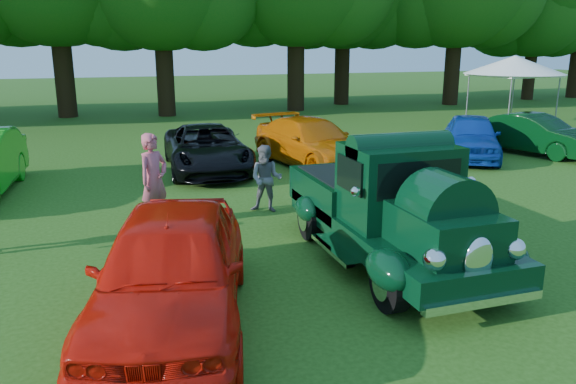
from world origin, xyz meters
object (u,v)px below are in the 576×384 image
object	(u,v)px
back_car_orange	(312,142)
spectator_grey	(266,179)
back_car_green	(535,134)
spectator_pink	(154,180)
hero_pickup	(390,210)
canopy_tent	(515,65)
back_car_black	(207,149)
back_car_blue	(471,137)
red_convertible	(172,269)

from	to	relation	value
back_car_orange	spectator_grey	world-z (taller)	spectator_grey
back_car_green	spectator_pink	world-z (taller)	spectator_pink
hero_pickup	canopy_tent	distance (m)	17.39
back_car_black	canopy_tent	world-z (taller)	canopy_tent
back_car_green	canopy_tent	size ratio (longest dim) A/B	0.92
back_car_green	back_car_black	bearing A→B (deg)	157.10
back_car_blue	spectator_grey	xyz separation A→B (m)	(-8.00, -3.71, 0.03)
back_car_orange	spectator_pink	bearing A→B (deg)	-150.25
red_convertible	back_car_black	xyz separation A→B (m)	(2.12, 9.13, -0.12)
back_car_blue	spectator_grey	distance (m)	8.82
red_convertible	back_car_green	xyz separation A→B (m)	(13.13, 8.29, -0.12)
spectator_grey	canopy_tent	size ratio (longest dim) A/B	0.34
spectator_pink	back_car_green	bearing A→B (deg)	-22.28
back_car_blue	hero_pickup	bearing A→B (deg)	-101.24
back_car_orange	back_car_blue	distance (m)	5.34
back_car_blue	canopy_tent	world-z (taller)	canopy_tent
back_car_blue	canopy_tent	distance (m)	7.73
back_car_orange	back_car_green	distance (m)	7.85
back_car_orange	back_car_green	bearing A→B (deg)	-16.23
spectator_pink	spectator_grey	bearing A→B (deg)	-33.48
back_car_blue	back_car_black	bearing A→B (deg)	-152.99
spectator_grey	back_car_green	bearing A→B (deg)	47.06
back_car_orange	canopy_tent	bearing A→B (deg)	10.23
back_car_green	spectator_pink	xyz separation A→B (m)	(-12.95, -3.91, 0.29)
back_car_blue	back_car_green	bearing A→B (deg)	31.41
back_car_blue	spectator_pink	distance (m)	11.16
spectator_grey	back_car_black	bearing A→B (deg)	124.20
back_car_orange	back_car_green	size ratio (longest dim) A/B	1.20
hero_pickup	back_car_green	bearing A→B (deg)	37.29
red_convertible	back_car_black	size ratio (longest dim) A/B	0.97
back_car_blue	spectator_pink	world-z (taller)	spectator_pink
back_car_orange	spectator_grey	size ratio (longest dim) A/B	3.28
back_car_orange	hero_pickup	bearing A→B (deg)	-112.65
spectator_pink	canopy_tent	bearing A→B (deg)	-9.97
red_convertible	back_car_orange	world-z (taller)	red_convertible
hero_pickup	red_convertible	distance (m)	4.01
back_car_black	canopy_tent	bearing A→B (deg)	19.40
canopy_tent	back_car_orange	bearing A→B (deg)	-158.06
hero_pickup	back_car_orange	distance (m)	7.85
back_car_blue	back_car_orange	bearing A→B (deg)	-153.82
back_car_green	hero_pickup	bearing A→B (deg)	-161.24
hero_pickup	spectator_pink	bearing A→B (deg)	138.82
back_car_black	canopy_tent	xyz separation A→B (m)	(14.07, 4.16, 2.06)
hero_pickup	back_car_orange	size ratio (longest dim) A/B	1.07
red_convertible	spectator_grey	bearing A→B (deg)	74.33
hero_pickup	red_convertible	world-z (taller)	hero_pickup
back_car_blue	canopy_tent	size ratio (longest dim) A/B	0.94
back_car_orange	spectator_pink	world-z (taller)	spectator_pink
back_car_black	red_convertible	bearing A→B (deg)	-100.11
hero_pickup	spectator_pink	distance (m)	4.83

